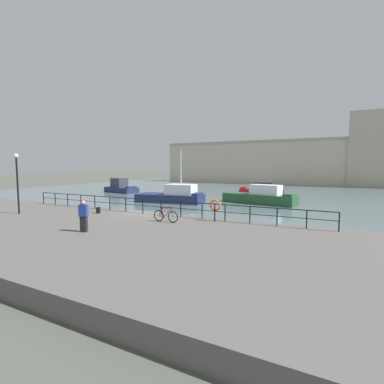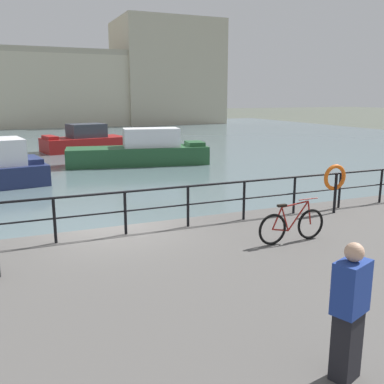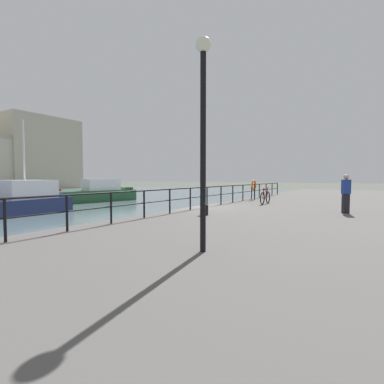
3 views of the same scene
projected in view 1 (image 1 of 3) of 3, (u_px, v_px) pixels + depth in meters
ground_plane at (148, 221)px, 22.58m from camera, size 240.00×240.00×0.00m
water_basin at (256, 191)px, 49.16m from camera, size 80.00×60.00×0.01m
quay_promenade at (80, 234)px, 16.82m from camera, size 56.00×13.00×0.75m
harbor_building at (312, 160)px, 65.67m from camera, size 55.96×11.73×14.77m
moored_white_yacht at (173, 196)px, 33.89m from camera, size 8.12×4.06×6.00m
moored_cabin_cruiser at (262, 191)px, 40.85m from camera, size 6.36×3.78×1.99m
moored_red_daysailer at (121, 187)px, 46.54m from camera, size 6.15×3.49×2.25m
moored_harbor_tender at (261, 197)px, 32.71m from camera, size 8.53×3.62×2.15m
quay_railing at (152, 204)px, 21.34m from camera, size 24.58×0.07×1.08m
parked_bicycle at (166, 216)px, 18.39m from camera, size 1.77×0.09×0.98m
mooring_bollard at (98, 210)px, 21.78m from camera, size 0.32×0.32×0.44m
life_ring_stand at (215, 206)px, 18.59m from camera, size 0.75×0.16×1.40m
quay_lamp_post at (17, 175)px, 21.36m from camera, size 0.32×0.32×4.41m
standing_person at (84, 216)px, 15.62m from camera, size 0.51×0.41×1.69m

